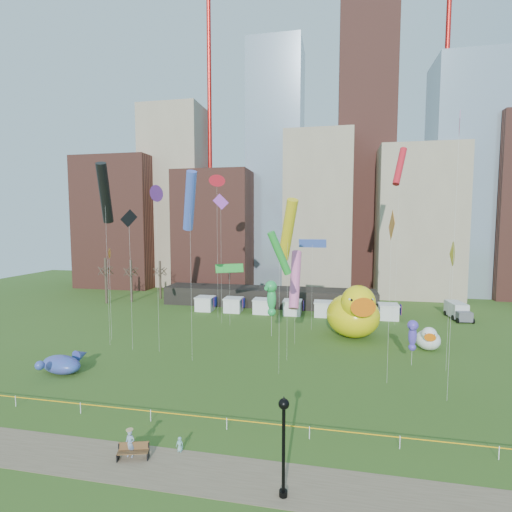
% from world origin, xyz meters
% --- Properties ---
extents(ground, '(160.00, 160.00, 0.00)m').
position_xyz_m(ground, '(0.00, 0.00, 0.00)').
color(ground, '#35571B').
rests_on(ground, ground).
extents(footpath, '(70.00, 4.00, 0.02)m').
position_xyz_m(footpath, '(0.00, -5.00, 0.01)').
color(footpath, brown).
rests_on(footpath, ground).
extents(skyline, '(101.00, 23.00, 68.00)m').
position_xyz_m(skyline, '(2.25, 61.06, 21.44)').
color(skyline, brown).
rests_on(skyline, ground).
extents(crane_left, '(23.00, 1.00, 76.00)m').
position_xyz_m(crane_left, '(-21.11, 64.00, 46.90)').
color(crane_left, red).
rests_on(crane_left, ground).
extents(crane_right, '(23.00, 1.00, 76.00)m').
position_xyz_m(crane_right, '(30.89, 64.00, 46.90)').
color(crane_right, red).
rests_on(crane_right, ground).
extents(pavilion, '(38.00, 6.00, 3.20)m').
position_xyz_m(pavilion, '(-4.00, 42.00, 1.60)').
color(pavilion, black).
rests_on(pavilion, ground).
extents(vendor_tents, '(33.24, 2.80, 2.40)m').
position_xyz_m(vendor_tents, '(1.02, 36.00, 1.11)').
color(vendor_tents, white).
rests_on(vendor_tents, ground).
extents(bare_trees, '(8.44, 6.44, 8.50)m').
position_xyz_m(bare_trees, '(-30.17, 40.54, 4.01)').
color(bare_trees, '#382B21').
rests_on(bare_trees, ground).
extents(caution_tape, '(50.00, 0.06, 0.90)m').
position_xyz_m(caution_tape, '(0.00, 0.00, 0.68)').
color(caution_tape, white).
rests_on(caution_tape, ground).
extents(big_duck, '(8.29, 10.05, 7.25)m').
position_xyz_m(big_duck, '(10.20, 25.08, 3.33)').
color(big_duck, yellow).
rests_on(big_duck, ground).
extents(small_duck, '(3.20, 4.02, 2.96)m').
position_xyz_m(small_duck, '(18.61, 21.69, 1.36)').
color(small_duck, white).
rests_on(small_duck, ground).
extents(seahorse_green, '(2.07, 2.30, 7.49)m').
position_xyz_m(seahorse_green, '(-0.46, 23.40, 5.54)').
color(seahorse_green, silver).
rests_on(seahorse_green, ground).
extents(seahorse_purple, '(1.34, 1.56, 4.89)m').
position_xyz_m(seahorse_purple, '(15.75, 16.11, 3.51)').
color(seahorse_purple, silver).
rests_on(seahorse_purple, ground).
extents(whale_inflatable, '(5.03, 5.90, 2.03)m').
position_xyz_m(whale_inflatable, '(-19.10, 7.07, 0.93)').
color(whale_inflatable, '#4D3899').
rests_on(whale_inflatable, ground).
extents(park_bench, '(2.04, 1.12, 1.00)m').
position_xyz_m(park_bench, '(-4.93, -4.50, 0.55)').
color(park_bench, brown).
rests_on(park_bench, footpath).
extents(lamppost, '(0.60, 0.60, 5.76)m').
position_xyz_m(lamppost, '(4.93, -6.00, 3.52)').
color(lamppost, black).
rests_on(lamppost, footpath).
extents(box_truck, '(2.83, 6.06, 2.49)m').
position_xyz_m(box_truck, '(26.67, 38.47, 1.28)').
color(box_truck, silver).
rests_on(box_truck, ground).
extents(woman, '(0.65, 0.43, 1.75)m').
position_xyz_m(woman, '(-5.22, -4.38, 0.89)').
color(woman, white).
rests_on(woman, footpath).
extents(toddler, '(0.35, 0.26, 0.98)m').
position_xyz_m(toddler, '(-2.31, -3.20, 0.51)').
color(toddler, white).
rests_on(toddler, footpath).
extents(kite_0, '(2.50, 3.34, 25.84)m').
position_xyz_m(kite_0, '(16.46, 32.58, 23.01)').
color(kite_0, silver).
rests_on(kite_0, ground).
extents(kite_1, '(1.28, 4.20, 11.63)m').
position_xyz_m(kite_1, '(2.86, 20.99, 8.07)').
color(kite_1, silver).
rests_on(kite_1, ground).
extents(kite_2, '(2.65, 4.39, 22.15)m').
position_xyz_m(kite_2, '(-19.53, 16.06, 18.54)').
color(kite_2, silver).
rests_on(kite_2, ground).
extents(kite_3, '(2.57, 2.08, 14.32)m').
position_xyz_m(kite_3, '(2.27, 11.14, 12.10)').
color(kite_3, silver).
rests_on(kite_3, ground).
extents(kite_4, '(0.78, 2.51, 13.22)m').
position_xyz_m(kite_4, '(18.92, 15.32, 11.96)').
color(kite_4, silver).
rests_on(kite_4, ground).
extents(kite_5, '(2.86, 3.73, 20.49)m').
position_xyz_m(kite_5, '(-7.54, 12.81, 17.32)').
color(kite_5, silver).
rests_on(kite_5, ground).
extents(kite_6, '(0.66, 1.25, 11.83)m').
position_xyz_m(kite_6, '(-20.44, 17.90, 11.12)').
color(kite_6, silver).
rests_on(kite_6, ground).
extents(kite_7, '(0.39, 1.91, 19.30)m').
position_xyz_m(kite_7, '(-12.38, 14.85, 18.30)').
color(kite_7, silver).
rests_on(kite_7, ground).
extents(kite_8, '(1.53, 1.37, 22.37)m').
position_xyz_m(kite_8, '(-10.35, 31.58, 21.38)').
color(kite_8, silver).
rests_on(kite_8, ground).
extents(kite_9, '(0.58, 2.05, 23.99)m').
position_xyz_m(kite_9, '(17.10, 8.11, 21.99)').
color(kite_9, silver).
rests_on(kite_9, ground).
extents(kite_10, '(1.22, 1.75, 16.62)m').
position_xyz_m(kite_10, '(-15.81, 14.89, 15.12)').
color(kite_10, silver).
rests_on(kite_10, ground).
extents(kite_11, '(3.85, 2.38, 9.10)m').
position_xyz_m(kite_11, '(-7.24, 27.32, 8.46)').
color(kite_11, silver).
rests_on(kite_11, ground).
extents(kite_12, '(2.83, 4.13, 17.66)m').
position_xyz_m(kite_12, '(2.61, 14.99, 14.23)').
color(kite_12, silver).
rests_on(kite_12, ground).
extents(kite_13, '(3.83, 0.84, 12.76)m').
position_xyz_m(kite_13, '(4.57, 27.74, 12.15)').
color(kite_13, silver).
rests_on(kite_13, ground).
extents(kite_14, '(0.16, 2.75, 16.20)m').
position_xyz_m(kite_14, '(12.56, 10.76, 14.58)').
color(kite_14, silver).
rests_on(kite_14, ground).
extents(kite_15, '(2.30, 0.41, 19.25)m').
position_xyz_m(kite_15, '(-8.83, 28.48, 17.59)').
color(kite_15, silver).
rests_on(kite_15, ground).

